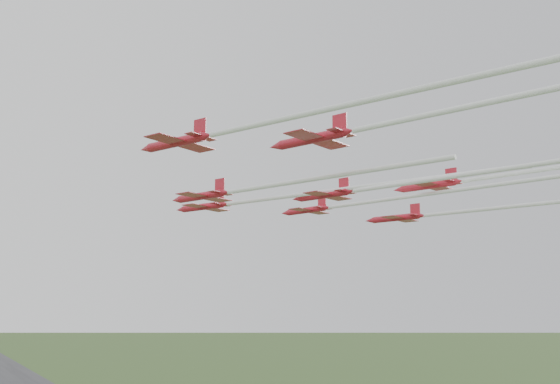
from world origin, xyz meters
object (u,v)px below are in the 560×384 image
jet_row3_left (275,121)px  jet_row3_mid (398,184)px  jet_lead (273,198)px  jet_row4_right (528,172)px  jet_row3_right (480,210)px  jet_row2_left (248,189)px  jet_row2_right (393,199)px  jet_row4_left (433,114)px

jet_row3_left → jet_row3_mid: size_ratio=1.08×
jet_lead → jet_row4_right: size_ratio=0.95×
jet_lead → jet_row3_mid: jet_lead is taller
jet_lead → jet_row3_right: 37.08m
jet_row3_left → jet_row4_right: bearing=-22.5°
jet_row2_left → jet_row3_left: bearing=-131.8°
jet_row3_right → jet_row2_left: bearing=154.5°
jet_row2_left → jet_row2_right: bearing=-26.3°
jet_row2_right → jet_row4_left: jet_row4_left is taller
jet_row3_mid → jet_row4_right: jet_row4_right is taller
jet_row4_right → jet_row2_left: bearing=127.6°
jet_row2_left → jet_row4_right: jet_row4_right is taller
jet_row2_left → jet_row4_right: bearing=-55.4°
jet_row3_mid → jet_row4_right: size_ratio=0.88×
jet_row3_right → jet_row4_left: (-37.69, -28.82, 3.40)m
jet_lead → jet_row3_right: jet_lead is taller
jet_row3_mid → jet_row4_left: size_ratio=0.86×
jet_row2_left → jet_row3_right: jet_row3_right is taller
jet_row2_right → jet_lead: bearing=133.2°
jet_lead → jet_row2_left: bearing=-162.5°
jet_row4_left → jet_row4_right: 29.06m
jet_row4_right → jet_row4_left: bearing=-178.8°
jet_row3_mid → jet_row4_left: 22.02m
jet_row2_left → jet_row3_right: size_ratio=0.72×
jet_row2_left → jet_row3_right: (43.73, -3.04, -0.02)m
jet_row2_left → jet_row3_mid: jet_row2_left is taller
jet_row3_left → jet_row4_right: 41.44m
jet_row2_right → jet_row4_right: size_ratio=1.09×
jet_row3_mid → jet_row3_right: 28.62m
jet_row3_mid → jet_row4_right: (16.35, -8.76, 1.93)m
jet_lead → jet_row2_left: (-8.17, -7.44, -0.53)m
jet_row4_right → jet_lead: bearing=111.5°
jet_row2_right → jet_row3_mid: bearing=-145.4°
jet_row2_left → jet_row4_right: (33.25, -21.76, 2.01)m
jet_row3_mid → jet_row4_left: jet_row4_left is taller
jet_row3_left → jet_row2_right: bearing=8.1°
jet_row2_left → jet_row3_left: 24.49m
jet_lead → jet_row3_left: (-16.33, -30.35, 2.35)m
jet_lead → jet_row4_right: 38.53m
jet_lead → jet_row3_left: bearing=-143.1°
jet_row2_right → jet_row3_mid: jet_row2_right is taller
jet_lead → jet_row2_right: 19.50m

